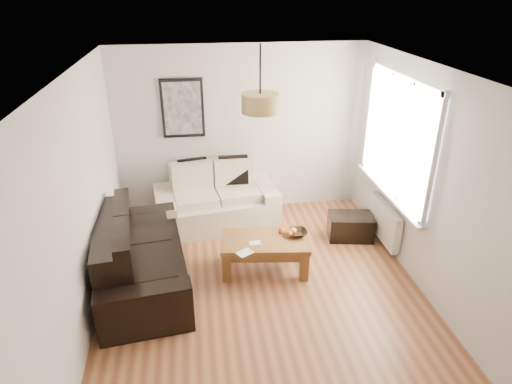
{
  "coord_description": "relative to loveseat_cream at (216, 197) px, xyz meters",
  "views": [
    {
      "loc": [
        -0.71,
        -4.24,
        3.4
      ],
      "look_at": [
        0.0,
        0.6,
        1.05
      ],
      "focal_mm": 31.06,
      "sensor_mm": 36.0,
      "label": 1
    }
  ],
  "objects": [
    {
      "name": "floor",
      "position": [
        0.44,
        -1.78,
        -0.44
      ],
      "size": [
        4.5,
        4.5,
        0.0
      ],
      "primitive_type": "plane",
      "color": "brown",
      "rests_on": "ground"
    },
    {
      "name": "ceiling",
      "position": [
        0.44,
        -1.78,
        2.16
      ],
      "size": [
        3.8,
        4.5,
        0.0
      ],
      "primitive_type": null,
      "color": "white",
      "rests_on": "floor"
    },
    {
      "name": "wall_back",
      "position": [
        0.44,
        0.47,
        0.86
      ],
      "size": [
        3.8,
        0.04,
        2.6
      ],
      "primitive_type": null,
      "color": "silver",
      "rests_on": "floor"
    },
    {
      "name": "wall_front",
      "position": [
        0.44,
        -4.03,
        0.86
      ],
      "size": [
        3.8,
        0.04,
        2.6
      ],
      "primitive_type": null,
      "color": "silver",
      "rests_on": "floor"
    },
    {
      "name": "wall_left",
      "position": [
        -1.46,
        -1.78,
        0.86
      ],
      "size": [
        0.04,
        4.5,
        2.6
      ],
      "primitive_type": null,
      "color": "silver",
      "rests_on": "floor"
    },
    {
      "name": "wall_right",
      "position": [
        2.34,
        -1.78,
        0.86
      ],
      "size": [
        0.04,
        4.5,
        2.6
      ],
      "primitive_type": null,
      "color": "silver",
      "rests_on": "floor"
    },
    {
      "name": "window_bay",
      "position": [
        2.3,
        -0.98,
        1.16
      ],
      "size": [
        0.14,
        1.9,
        1.6
      ],
      "primitive_type": null,
      "color": "white",
      "rests_on": "wall_right"
    },
    {
      "name": "radiator",
      "position": [
        2.26,
        -0.98,
        -0.06
      ],
      "size": [
        0.1,
        0.9,
        0.52
      ],
      "primitive_type": "cube",
      "color": "white",
      "rests_on": "wall_right"
    },
    {
      "name": "poster",
      "position": [
        -0.41,
        0.44,
        1.26
      ],
      "size": [
        0.62,
        0.04,
        0.87
      ],
      "primitive_type": null,
      "color": "black",
      "rests_on": "wall_back"
    },
    {
      "name": "pendant_shade",
      "position": [
        0.44,
        -1.48,
        1.79
      ],
      "size": [
        0.4,
        0.4,
        0.2
      ],
      "primitive_type": "cylinder",
      "color": "tan",
      "rests_on": "ceiling"
    },
    {
      "name": "loveseat_cream",
      "position": [
        0.0,
        0.0,
        0.0
      ],
      "size": [
        1.91,
        1.22,
        0.89
      ],
      "primitive_type": null,
      "rotation": [
        0.0,
        0.0,
        0.14
      ],
      "color": "beige",
      "rests_on": "floor"
    },
    {
      "name": "sofa_leather",
      "position": [
        -0.99,
        -1.4,
        -0.01
      ],
      "size": [
        1.22,
        2.12,
        0.87
      ],
      "primitive_type": null,
      "rotation": [
        0.0,
        0.0,
        1.69
      ],
      "color": "black",
      "rests_on": "floor"
    },
    {
      "name": "coffee_table",
      "position": [
        0.53,
        -1.32,
        -0.22
      ],
      "size": [
        1.16,
        0.73,
        0.45
      ],
      "primitive_type": null,
      "rotation": [
        0.0,
        0.0,
        -0.13
      ],
      "color": "brown",
      "rests_on": "floor"
    },
    {
      "name": "ottoman",
      "position": [
        1.89,
        -0.73,
        -0.26
      ],
      "size": [
        0.69,
        0.51,
        0.36
      ],
      "primitive_type": "cube",
      "rotation": [
        0.0,
        0.0,
        -0.17
      ],
      "color": "black",
      "rests_on": "floor"
    },
    {
      "name": "cushion_left",
      "position": [
        -0.32,
        0.22,
        0.32
      ],
      "size": [
        0.45,
        0.21,
        0.43
      ],
      "primitive_type": "cube",
      "rotation": [
        0.0,
        0.0,
        0.2
      ],
      "color": "black",
      "rests_on": "loveseat_cream"
    },
    {
      "name": "cushion_right",
      "position": [
        0.29,
        0.22,
        0.33
      ],
      "size": [
        0.44,
        0.14,
        0.44
      ],
      "primitive_type": "cube",
      "rotation": [
        0.0,
        0.0,
        -0.01
      ],
      "color": "black",
      "rests_on": "loveseat_cream"
    },
    {
      "name": "fruit_bowl",
      "position": [
        0.96,
        -1.28,
        0.04
      ],
      "size": [
        0.25,
        0.25,
        0.06
      ],
      "primitive_type": "imported",
      "rotation": [
        0.0,
        0.0,
        -0.0
      ],
      "color": "black",
      "rests_on": "coffee_table"
    },
    {
      "name": "orange_a",
      "position": [
        0.85,
        -1.3,
        0.05
      ],
      "size": [
        0.09,
        0.09,
        0.07
      ],
      "primitive_type": "sphere",
      "rotation": [
        0.0,
        0.0,
        -0.24
      ],
      "color": "#FB5915",
      "rests_on": "fruit_bowl"
    },
    {
      "name": "orange_b",
      "position": [
        0.92,
        -1.23,
        0.05
      ],
      "size": [
        0.1,
        0.1,
        0.08
      ],
      "primitive_type": "sphere",
      "rotation": [
        0.0,
        0.0,
        0.31
      ],
      "color": "orange",
      "rests_on": "fruit_bowl"
    },
    {
      "name": "orange_c",
      "position": [
        0.77,
        -1.19,
        0.05
      ],
      "size": [
        0.1,
        0.1,
        0.08
      ],
      "primitive_type": "sphere",
      "rotation": [
        0.0,
        0.0,
        0.28
      ],
      "color": "orange",
      "rests_on": "fruit_bowl"
    },
    {
      "name": "papers",
      "position": [
        0.24,
        -1.59,
        0.01
      ],
      "size": [
        0.24,
        0.22,
        0.01
      ],
      "primitive_type": "cube",
      "rotation": [
        0.0,
        0.0,
        0.55
      ],
      "color": "white",
      "rests_on": "coffee_table"
    }
  ]
}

